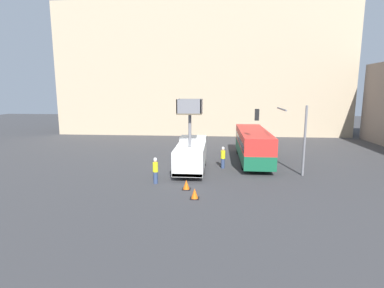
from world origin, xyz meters
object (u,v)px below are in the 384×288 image
traffic_light_pole (287,128)px  road_worker_directing (223,157)px  city_bus (253,143)px  traffic_cone_near_truck (195,194)px  traffic_cone_mid_road (186,185)px  utility_truck (191,154)px  road_worker_near_truck (155,170)px

traffic_light_pole → road_worker_directing: 5.90m
city_bus → traffic_cone_near_truck: size_ratio=16.55×
traffic_cone_near_truck → traffic_cone_mid_road: (-0.71, 1.74, 0.00)m
traffic_light_pole → traffic_cone_near_truck: traffic_light_pole is taller
utility_truck → road_worker_near_truck: bearing=-122.1°
traffic_light_pole → traffic_cone_mid_road: (-7.44, -4.23, -3.51)m
road_worker_directing → traffic_cone_mid_road: size_ratio=2.87×
traffic_light_pole → traffic_cone_mid_road: 9.25m
utility_truck → traffic_light_pole: utility_truck is taller
utility_truck → road_worker_near_truck: (-2.27, -3.62, -0.53)m
utility_truck → traffic_cone_mid_road: (0.09, -4.74, -1.19)m
city_bus → road_worker_near_truck: bearing=130.7°
road_worker_near_truck → city_bus: bearing=-125.0°
road_worker_near_truck → road_worker_directing: 6.94m
road_worker_near_truck → traffic_cone_near_truck: size_ratio=2.95×
city_bus → traffic_cone_mid_road: bearing=144.3°
road_worker_near_truck → traffic_cone_near_truck: (3.06, -2.86, -0.67)m
road_worker_directing → traffic_cone_mid_road: bearing=160.2°
city_bus → traffic_light_pole: size_ratio=1.95×
utility_truck → traffic_cone_near_truck: utility_truck is taller
city_bus → road_worker_directing: (-2.86, -2.93, -0.80)m
road_worker_directing → traffic_cone_mid_road: road_worker_directing is taller
traffic_cone_mid_road → traffic_light_pole: bearing=29.6°
city_bus → traffic_cone_mid_road: 10.55m
traffic_light_pole → road_worker_near_truck: bearing=-162.4°
road_worker_near_truck → traffic_cone_near_truck: 4.24m
utility_truck → traffic_light_pole: bearing=-3.9°
city_bus → road_worker_near_truck: (-7.80, -7.80, -0.78)m
road_worker_near_truck → traffic_cone_mid_road: road_worker_near_truck is taller
city_bus → road_worker_directing: 4.17m
road_worker_near_truck → traffic_cone_mid_road: bearing=164.5°
utility_truck → traffic_light_pole: (7.53, -0.51, 2.31)m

